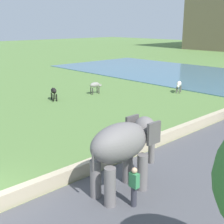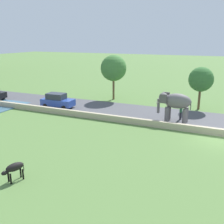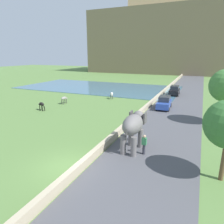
{
  "view_description": "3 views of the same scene",
  "coord_description": "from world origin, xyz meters",
  "px_view_note": "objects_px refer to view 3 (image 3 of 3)",
  "views": [
    {
      "loc": [
        11.23,
        -3.58,
        6.61
      ],
      "look_at": [
        -0.47,
        7.36,
        1.99
      ],
      "focal_mm": 49.14,
      "sensor_mm": 36.0,
      "label": 1
    },
    {
      "loc": [
        -22.34,
        -0.12,
        8.31
      ],
      "look_at": [
        -1.02,
        9.26,
        1.67
      ],
      "focal_mm": 42.05,
      "sensor_mm": 36.0,
      "label": 2
    },
    {
      "loc": [
        7.93,
        -10.13,
        7.44
      ],
      "look_at": [
        -0.46,
        9.01,
        1.53
      ],
      "focal_mm": 32.7,
      "sensor_mm": 36.0,
      "label": 3
    }
  ],
  "objects_px": {
    "person_beside_elephant": "(144,144)",
    "cow_black": "(42,104)",
    "cow_grey": "(64,99)",
    "car_black": "(174,90)",
    "cow_white": "(112,94)",
    "car_blue": "(164,103)",
    "elephant": "(134,126)"
  },
  "relations": [
    {
      "from": "person_beside_elephant",
      "to": "cow_black",
      "type": "xyz_separation_m",
      "value": [
        -16.29,
        6.99,
        -0.04
      ]
    },
    {
      "from": "cow_grey",
      "to": "person_beside_elephant",
      "type": "bearing_deg",
      "value": -35.87
    },
    {
      "from": "person_beside_elephant",
      "to": "car_black",
      "type": "height_order",
      "value": "car_black"
    },
    {
      "from": "cow_black",
      "to": "cow_grey",
      "type": "distance_m",
      "value": 4.48
    },
    {
      "from": "cow_grey",
      "to": "cow_black",
      "type": "bearing_deg",
      "value": -95.99
    },
    {
      "from": "car_black",
      "to": "cow_white",
      "type": "bearing_deg",
      "value": -140.69
    },
    {
      "from": "person_beside_elephant",
      "to": "car_blue",
      "type": "relative_size",
      "value": 0.4
    },
    {
      "from": "car_blue",
      "to": "cow_grey",
      "type": "relative_size",
      "value": 2.91
    },
    {
      "from": "person_beside_elephant",
      "to": "cow_white",
      "type": "height_order",
      "value": "person_beside_elephant"
    },
    {
      "from": "person_beside_elephant",
      "to": "cow_white",
      "type": "relative_size",
      "value": 1.17
    },
    {
      "from": "elephant",
      "to": "cow_black",
      "type": "xyz_separation_m",
      "value": [
        -15.27,
        6.51,
        -1.2
      ]
    },
    {
      "from": "car_blue",
      "to": "elephant",
      "type": "bearing_deg",
      "value": -89.97
    },
    {
      "from": "car_blue",
      "to": "cow_black",
      "type": "distance_m",
      "value": 17.06
    },
    {
      "from": "person_beside_elephant",
      "to": "cow_grey",
      "type": "distance_m",
      "value": 19.53
    },
    {
      "from": "car_blue",
      "to": "car_black",
      "type": "distance_m",
      "value": 11.02
    },
    {
      "from": "elephant",
      "to": "car_blue",
      "type": "bearing_deg",
      "value": 90.03
    },
    {
      "from": "car_blue",
      "to": "car_black",
      "type": "bearing_deg",
      "value": 90.0
    },
    {
      "from": "car_black",
      "to": "cow_grey",
      "type": "distance_m",
      "value": 20.5
    },
    {
      "from": "car_black",
      "to": "cow_white",
      "type": "distance_m",
      "value": 12.3
    },
    {
      "from": "car_black",
      "to": "cow_white",
      "type": "height_order",
      "value": "car_black"
    },
    {
      "from": "cow_black",
      "to": "cow_white",
      "type": "relative_size",
      "value": 1.02
    },
    {
      "from": "car_blue",
      "to": "car_black",
      "type": "xyz_separation_m",
      "value": [
        0.0,
        11.02,
        0.0
      ]
    },
    {
      "from": "car_blue",
      "to": "cow_white",
      "type": "height_order",
      "value": "car_blue"
    },
    {
      "from": "car_black",
      "to": "cow_black",
      "type": "xyz_separation_m",
      "value": [
        -15.26,
        -18.65,
        -0.06
      ]
    },
    {
      "from": "cow_white",
      "to": "cow_grey",
      "type": "bearing_deg",
      "value": -129.48
    },
    {
      "from": "elephant",
      "to": "car_blue",
      "type": "relative_size",
      "value": 0.85
    },
    {
      "from": "elephant",
      "to": "car_black",
      "type": "relative_size",
      "value": 0.86
    },
    {
      "from": "person_beside_elephant",
      "to": "cow_grey",
      "type": "height_order",
      "value": "person_beside_elephant"
    },
    {
      "from": "person_beside_elephant",
      "to": "cow_white",
      "type": "distance_m",
      "value": 20.73
    },
    {
      "from": "elephant",
      "to": "car_black",
      "type": "bearing_deg",
      "value": 90.01
    },
    {
      "from": "elephant",
      "to": "person_beside_elephant",
      "type": "relative_size",
      "value": 2.13
    },
    {
      "from": "car_black",
      "to": "cow_grey",
      "type": "relative_size",
      "value": 2.89
    }
  ]
}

